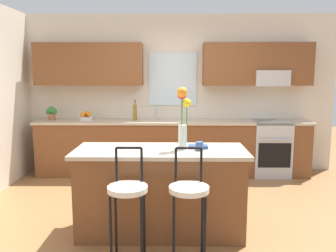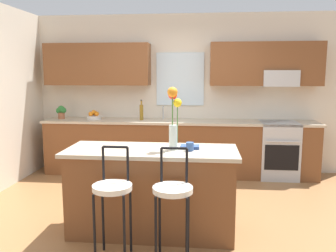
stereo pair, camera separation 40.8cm
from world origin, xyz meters
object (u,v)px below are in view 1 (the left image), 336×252
(kitchen_island, at_px, (161,191))
(flower_vase, at_px, (183,115))
(bar_stool_middle, at_px, (189,194))
(mug_ceramic, at_px, (199,146))
(cookbook, at_px, (198,146))
(potted_plant_small, at_px, (52,112))
(oven_range, at_px, (270,148))
(bar_stool_near, at_px, (128,194))
(bottle_olive_oil, at_px, (135,112))
(fruit_bowl_oranges, at_px, (86,117))

(kitchen_island, relative_size, flower_vase, 2.76)
(bar_stool_middle, distance_m, flower_vase, 0.86)
(mug_ceramic, bearing_deg, flower_vase, 168.16)
(bar_stool_middle, xyz_separation_m, flower_vase, (-0.04, 0.55, 0.65))
(cookbook, relative_size, potted_plant_small, 0.87)
(potted_plant_small, bearing_deg, flower_vase, -46.42)
(oven_range, distance_m, bar_stool_near, 3.45)
(bar_stool_near, xyz_separation_m, mug_ceramic, (0.68, 0.52, 0.33))
(kitchen_island, relative_size, bar_stool_middle, 1.73)
(kitchen_island, height_order, potted_plant_small, potted_plant_small)
(bar_stool_near, distance_m, bottle_olive_oil, 2.84)
(mug_ceramic, height_order, bottle_olive_oil, bottle_olive_oil)
(oven_range, height_order, cookbook, cookbook)
(flower_vase, height_order, fruit_bowl_oranges, flower_vase)
(flower_vase, distance_m, cookbook, 0.40)
(kitchen_island, distance_m, flower_vase, 0.86)
(flower_vase, bearing_deg, cookbook, 27.86)
(flower_vase, distance_m, mug_ceramic, 0.37)
(kitchen_island, height_order, bar_stool_middle, bar_stool_middle)
(kitchen_island, relative_size, mug_ceramic, 19.97)
(oven_range, xyz_separation_m, kitchen_island, (-1.76, -2.21, 0.00))
(bar_stool_middle, xyz_separation_m, mug_ceramic, (0.13, 0.52, 0.33))
(kitchen_island, xyz_separation_m, fruit_bowl_oranges, (-1.33, 2.24, 0.51))
(bar_stool_middle, relative_size, flower_vase, 1.60)
(bar_stool_near, relative_size, cookbook, 5.21)
(bottle_olive_oil, bearing_deg, bar_stool_middle, -74.48)
(bar_stool_near, xyz_separation_m, fruit_bowl_oranges, (-1.06, 2.81, 0.34))
(oven_range, xyz_separation_m, cookbook, (-1.36, -2.14, 0.48))
(fruit_bowl_oranges, bearing_deg, cookbook, -51.35)
(potted_plant_small, bearing_deg, kitchen_island, -49.52)
(bar_stool_near, relative_size, bar_stool_middle, 1.00)
(fruit_bowl_oranges, distance_m, potted_plant_small, 0.58)
(bar_stool_near, distance_m, mug_ceramic, 0.92)
(fruit_bowl_oranges, relative_size, bottle_olive_oil, 0.71)
(bottle_olive_oil, bearing_deg, fruit_bowl_oranges, 179.71)
(bar_stool_middle, bearing_deg, bar_stool_near, 180.00)
(oven_range, xyz_separation_m, bottle_olive_oil, (-2.26, 0.02, 0.60))
(kitchen_island, xyz_separation_m, bar_stool_near, (-0.27, -0.57, 0.17))
(oven_range, relative_size, mug_ceramic, 10.22)
(oven_range, distance_m, kitchen_island, 2.82)
(cookbook, height_order, potted_plant_small, potted_plant_small)
(oven_range, height_order, bottle_olive_oil, bottle_olive_oil)
(fruit_bowl_oranges, bearing_deg, bar_stool_near, -69.38)
(kitchen_island, distance_m, fruit_bowl_oranges, 2.65)
(bar_stool_near, distance_m, potted_plant_small, 3.27)
(oven_range, relative_size, potted_plant_small, 4.02)
(bar_stool_middle, bearing_deg, cookbook, 79.00)
(kitchen_island, relative_size, cookbook, 8.99)
(bar_stool_middle, bearing_deg, kitchen_island, 115.82)
(bar_stool_near, height_order, bottle_olive_oil, bottle_olive_oil)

